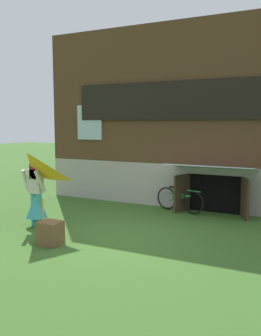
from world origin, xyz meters
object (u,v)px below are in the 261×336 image
(bicycle_green, at_px, (179,200))
(wooden_crate, at_px, (50,233))
(person, at_px, (36,199))
(kite, at_px, (27,174))

(bicycle_green, relative_size, wooden_crate, 3.06)
(bicycle_green, bearing_deg, person, -117.71)
(kite, distance_m, wooden_crate, 1.47)
(bicycle_green, distance_m, wooden_crate, 4.13)
(person, bearing_deg, bicycle_green, 57.50)
(kite, relative_size, bicycle_green, 1.16)
(person, relative_size, bicycle_green, 1.08)
(kite, bearing_deg, person, 115.36)
(person, distance_m, bicycle_green, 3.95)
(person, xyz_separation_m, bicycle_green, (2.64, 2.92, -0.34))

